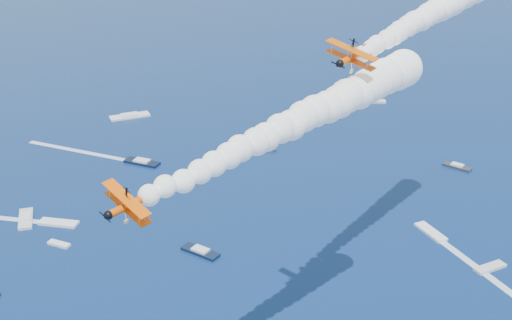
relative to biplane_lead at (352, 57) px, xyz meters
name	(u,v)px	position (x,y,z in m)	size (l,w,h in m)	color
biplane_lead	(352,57)	(0.00, 0.00, 0.00)	(7.98, 8.95, 5.39)	#EC5604
biplane_trail	(130,205)	(-40.84, -17.50, -8.78)	(6.96, 7.80, 4.70)	#FF5805
smoke_trail_lead	(438,10)	(26.93, 13.89, 2.31)	(55.11, 31.61, 11.21)	white
smoke_trail_trail	(298,121)	(-12.63, -6.45, -6.47)	(57.43, 26.50, 11.21)	white
spectator_boats	(138,218)	(-21.41, 67.43, -59.75)	(205.98, 175.76, 0.70)	silver
boat_wakes	(111,221)	(-28.16, 69.76, -60.07)	(124.80, 146.72, 0.04)	white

